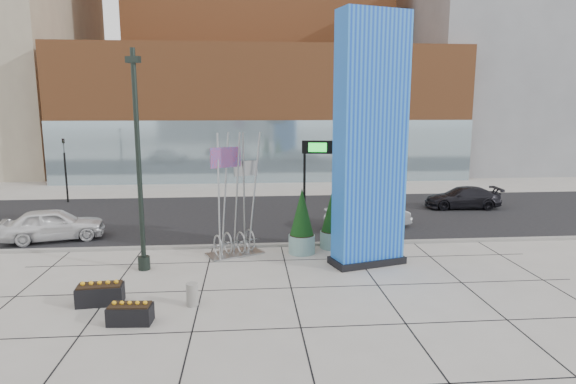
{
  "coord_description": "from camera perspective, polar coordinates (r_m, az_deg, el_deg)",
  "views": [
    {
      "loc": [
        -0.41,
        -16.45,
        6.08
      ],
      "look_at": [
        1.14,
        2.0,
        2.78
      ],
      "focal_mm": 30.0,
      "sensor_mm": 36.0,
      "label": 1
    }
  ],
  "objects": [
    {
      "name": "tower_glass_front",
      "position": [
        38.84,
        -2.71,
        4.8
      ],
      "size": [
        34.0,
        0.6,
        5.0
      ],
      "primitive_type": "cube",
      "color": "#8CA5B2",
      "rests_on": "ground"
    },
    {
      "name": "tower_podium",
      "position": [
        43.47,
        -2.98,
        9.32
      ],
      "size": [
        34.0,
        10.0,
        11.0
      ],
      "primitive_type": "cube",
      "color": "#9D572D",
      "rests_on": "ground"
    },
    {
      "name": "concrete_bollard",
      "position": [
        15.47,
        -11.29,
        -11.82
      ],
      "size": [
        0.37,
        0.37,
        0.72
      ],
      "primitive_type": "cylinder",
      "color": "gray",
      "rests_on": "ground"
    },
    {
      "name": "traffic_signal",
      "position": [
        33.73,
        -24.9,
        2.72
      ],
      "size": [
        0.15,
        0.18,
        4.1
      ],
      "color": "black",
      "rests_on": "ground"
    },
    {
      "name": "building_grey_parking",
      "position": [
        55.25,
        24.35,
        12.25
      ],
      "size": [
        20.0,
        18.0,
        18.0
      ],
      "primitive_type": "cube",
      "color": "slate",
      "rests_on": "ground"
    },
    {
      "name": "car_dark_east",
      "position": [
        30.89,
        19.97,
        -0.65
      ],
      "size": [
        4.53,
        2.06,
        1.29
      ],
      "primitive_type": "imported",
      "rotation": [
        0.0,
        0.0,
        -1.63
      ],
      "color": "black",
      "rests_on": "ground"
    },
    {
      "name": "lamp_post",
      "position": [
        18.44,
        -17.16,
        1.03
      ],
      "size": [
        0.55,
        0.45,
        8.11
      ],
      "rotation": [
        0.0,
        0.0,
        -0.3
      ],
      "color": "black",
      "rests_on": "ground"
    },
    {
      "name": "curb_edge",
      "position": [
        21.32,
        -3.53,
        -6.33
      ],
      "size": [
        80.0,
        0.3,
        0.12
      ],
      "primitive_type": "cube",
      "color": "gray",
      "rests_on": "ground"
    },
    {
      "name": "box_planter_north",
      "position": [
        16.38,
        -21.36,
        -11.1
      ],
      "size": [
        1.44,
        0.81,
        0.76
      ],
      "rotation": [
        0.0,
        0.0,
        0.09
      ],
      "color": "black",
      "rests_on": "ground"
    },
    {
      "name": "public_art_sculpture",
      "position": [
        20.02,
        -6.36,
        -3.67
      ],
      "size": [
        2.5,
        1.94,
        5.09
      ],
      "rotation": [
        0.0,
        0.0,
        0.42
      ],
      "color": "#A4A6A8",
      "rests_on": "ground"
    },
    {
      "name": "round_planter_mid",
      "position": [
        20.94,
        5.26,
        -3.34
      ],
      "size": [
        1.04,
        1.04,
        2.6
      ],
      "color": "#80ACA9",
      "rests_on": "ground"
    },
    {
      "name": "box_planter_south",
      "position": [
        14.76,
        -18.19,
        -13.45
      ],
      "size": [
        1.26,
        0.69,
        0.67
      ],
      "rotation": [
        0.0,
        0.0,
        -0.07
      ],
      "color": "black",
      "rests_on": "ground"
    },
    {
      "name": "blue_pylon",
      "position": [
        18.46,
        9.72,
        5.35
      ],
      "size": [
        3.1,
        2.03,
        9.52
      ],
      "rotation": [
        0.0,
        0.0,
        0.29
      ],
      "color": "blue",
      "rests_on": "ground"
    },
    {
      "name": "street_asphalt",
      "position": [
        27.14,
        -3.82,
        -2.85
      ],
      "size": [
        80.0,
        12.0,
        0.02
      ],
      "primitive_type": "cube",
      "color": "black",
      "rests_on": "ground"
    },
    {
      "name": "car_white_west",
      "position": [
        24.55,
        -26.01,
        -3.5
      ],
      "size": [
        4.66,
        2.81,
        1.48
      ],
      "primitive_type": "imported",
      "rotation": [
        0.0,
        0.0,
        1.83
      ],
      "color": "white",
      "rests_on": "ground"
    },
    {
      "name": "car_silver_mid",
      "position": [
        24.63,
        9.48,
        -2.65
      ],
      "size": [
        4.53,
        2.55,
        1.41
      ],
      "primitive_type": "imported",
      "rotation": [
        0.0,
        0.0,
        1.83
      ],
      "color": "#B1B5B9",
      "rests_on": "ground"
    },
    {
      "name": "round_planter_east",
      "position": [
        19.66,
        11.64,
        -4.32
      ],
      "size": [
        1.06,
        1.06,
        2.66
      ],
      "color": "#80ACA9",
      "rests_on": "ground"
    },
    {
      "name": "round_planter_west",
      "position": [
        20.08,
        1.65,
        -3.64
      ],
      "size": [
        1.11,
        1.11,
        2.77
      ],
      "color": "#80ACA9",
      "rests_on": "ground"
    },
    {
      "name": "overhead_street_sign",
      "position": [
        20.6,
        4.18,
        4.28
      ],
      "size": [
        2.2,
        0.55,
        4.66
      ],
      "rotation": [
        0.0,
        0.0,
        -0.16
      ],
      "color": "black",
      "rests_on": "ground"
    },
    {
      "name": "ground",
      "position": [
        17.54,
        -3.22,
        -10.2
      ],
      "size": [
        160.0,
        160.0,
        0.0
      ],
      "primitive_type": "plane",
      "color": "#9E9991",
      "rests_on": "ground"
    }
  ]
}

